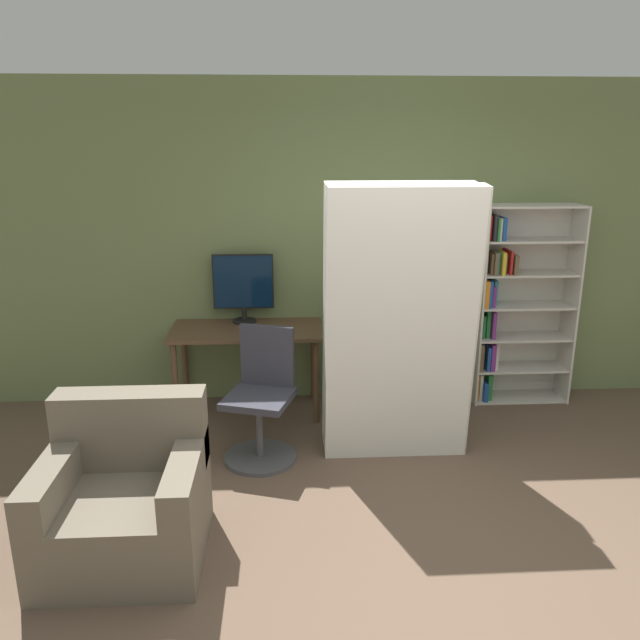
% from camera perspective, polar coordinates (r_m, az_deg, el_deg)
% --- Properties ---
extents(ground_plane, '(16.00, 16.00, 0.00)m').
position_cam_1_polar(ground_plane, '(3.49, 11.40, -23.71)').
color(ground_plane, brown).
extents(wall_back, '(8.00, 0.06, 2.70)m').
position_cam_1_polar(wall_back, '(5.36, 5.21, 6.81)').
color(wall_back, '#6B7A4C').
rests_on(wall_back, ground).
extents(desk, '(1.23, 0.62, 0.73)m').
position_cam_1_polar(desk, '(5.15, -6.69, -1.86)').
color(desk, brown).
rests_on(desk, ground).
extents(monitor, '(0.50, 0.20, 0.58)m').
position_cam_1_polar(monitor, '(5.22, -7.02, 3.20)').
color(monitor, black).
rests_on(monitor, desk).
extents(office_chair, '(0.55, 0.55, 0.95)m').
position_cam_1_polar(office_chair, '(4.50, -5.36, -7.87)').
color(office_chair, '#4C4C51').
rests_on(office_chair, ground).
extents(bookshelf, '(0.83, 0.32, 1.70)m').
position_cam_1_polar(bookshelf, '(5.60, 17.16, 1.32)').
color(bookshelf, beige).
rests_on(bookshelf, ground).
extents(mattress_near, '(1.03, 0.34, 1.95)m').
position_cam_1_polar(mattress_near, '(4.29, 7.45, -0.78)').
color(mattress_near, silver).
rests_on(mattress_near, ground).
extents(mattress_far, '(1.03, 0.33, 1.95)m').
position_cam_1_polar(mattress_far, '(4.51, 6.93, 0.08)').
color(mattress_far, silver).
rests_on(mattress_far, ground).
extents(armchair, '(0.85, 0.80, 0.85)m').
position_cam_1_polar(armchair, '(3.72, -17.33, -15.33)').
color(armchair, '#665B4C').
rests_on(armchair, ground).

